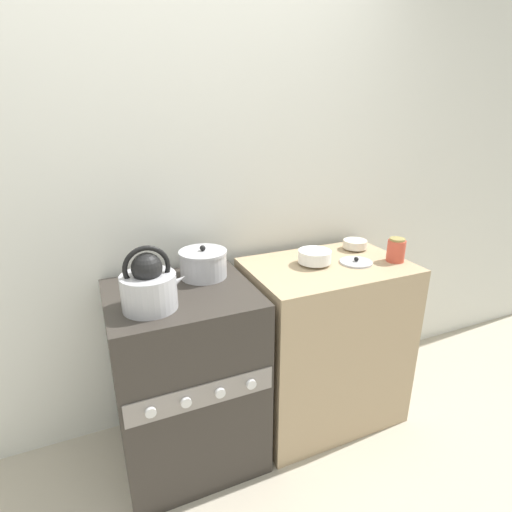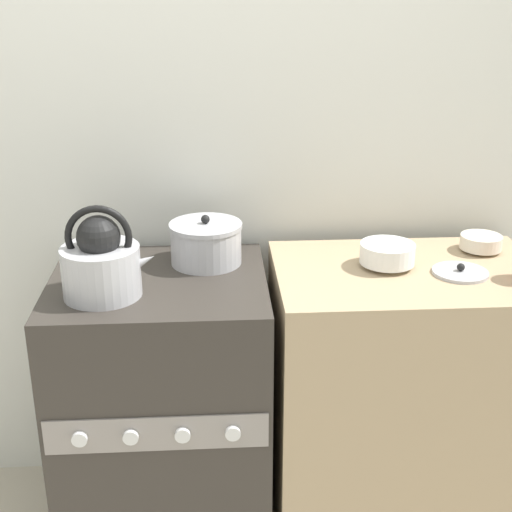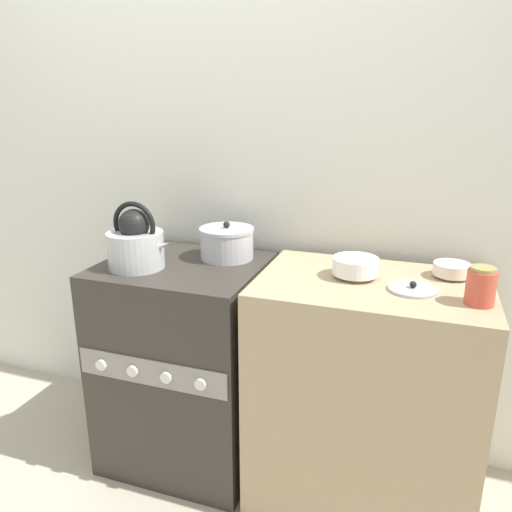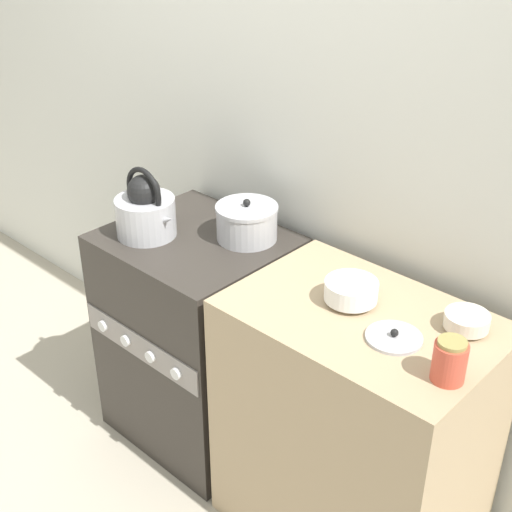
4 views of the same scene
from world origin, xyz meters
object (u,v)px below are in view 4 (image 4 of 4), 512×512
(stove, at_px, (199,337))
(loose_pot_lid, at_px, (394,337))
(enamel_bowl, at_px, (351,291))
(small_ceramic_bowl, at_px, (467,321))
(storage_jar, at_px, (450,361))
(cooking_pot, at_px, (247,222))
(kettle, at_px, (146,211))

(stove, distance_m, loose_pot_lid, 1.04)
(enamel_bowl, distance_m, small_ceramic_bowl, 0.36)
(small_ceramic_bowl, xyz_separation_m, storage_jar, (0.08, -0.24, 0.03))
(cooking_pot, relative_size, small_ceramic_bowl, 1.73)
(stove, height_order, loose_pot_lid, loose_pot_lid)
(kettle, relative_size, cooking_pot, 1.19)
(small_ceramic_bowl, bearing_deg, kettle, -168.75)
(cooking_pot, distance_m, loose_pot_lid, 0.79)
(stove, distance_m, storage_jar, 1.25)
(cooking_pot, height_order, loose_pot_lid, cooking_pot)
(small_ceramic_bowl, distance_m, loose_pot_lid, 0.23)
(small_ceramic_bowl, height_order, storage_jar, storage_jar)
(enamel_bowl, distance_m, storage_jar, 0.44)
(storage_jar, distance_m, loose_pot_lid, 0.22)
(kettle, xyz_separation_m, loose_pot_lid, (1.06, 0.05, -0.08))
(enamel_bowl, height_order, storage_jar, storage_jar)
(stove, bearing_deg, cooking_pot, 41.15)
(kettle, relative_size, enamel_bowl, 1.63)
(stove, xyz_separation_m, kettle, (-0.15, -0.10, 0.56))
(cooking_pot, xyz_separation_m, storage_jar, (0.98, -0.24, 0.01))
(kettle, height_order, enamel_bowl, kettle)
(small_ceramic_bowl, bearing_deg, enamel_bowl, -161.31)
(storage_jar, bearing_deg, small_ceramic_bowl, 107.67)
(kettle, bearing_deg, small_ceramic_bowl, 11.25)
(small_ceramic_bowl, bearing_deg, loose_pot_lid, -124.78)
(enamel_bowl, relative_size, storage_jar, 1.34)
(stove, height_order, cooking_pot, cooking_pot)
(stove, relative_size, cooking_pot, 3.96)
(stove, height_order, enamel_bowl, enamel_bowl)
(small_ceramic_bowl, relative_size, loose_pot_lid, 0.80)
(storage_jar, bearing_deg, loose_pot_lid, 164.46)
(cooking_pot, distance_m, enamel_bowl, 0.57)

